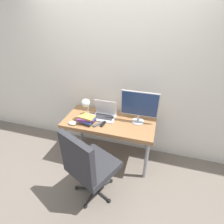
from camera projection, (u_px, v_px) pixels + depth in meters
The scene contains 11 objects.
ground_plane at pixel (104, 170), 2.75m from camera, with size 12.00×12.00×0.00m, color #70665B.
wall_back at pixel (116, 76), 2.65m from camera, with size 8.00×0.05×2.60m.
desk at pixel (109, 125), 2.67m from camera, with size 1.37×0.63×0.74m.
laptop at pixel (104, 114), 2.69m from camera, with size 0.35×0.25×0.26m.
monitor at pixel (139, 106), 2.47m from camera, with size 0.53×0.19×0.49m.
desk_lamp at pixel (86, 105), 2.54m from camera, with size 0.14×0.26×0.35m.
office_chair at pixel (87, 164), 2.08m from camera, with size 0.70×0.69×1.06m.
book_stack at pixel (87, 119), 2.55m from camera, with size 0.26×0.22×0.12m.
tv_remote at pixel (103, 124), 2.54m from camera, with size 0.06×0.15×0.02m.
media_remote at pixel (98, 124), 2.53m from camera, with size 0.13×0.17×0.02m.
game_controller at pixel (73, 123), 2.54m from camera, with size 0.13×0.09×0.04m.
Camera 1 is at (0.65, -1.76, 2.21)m, focal length 28.00 mm.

